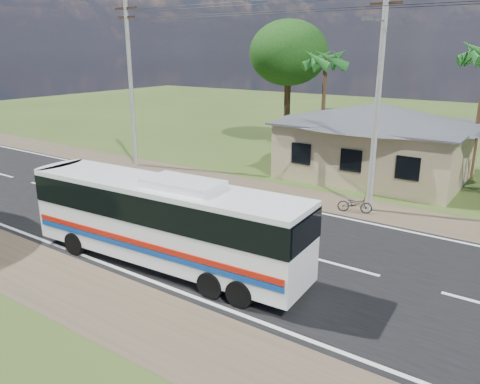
# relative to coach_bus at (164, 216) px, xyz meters

# --- Properties ---
(ground) EXTENTS (120.00, 120.00, 0.00)m
(ground) POSITION_rel_coach_bus_xyz_m (0.83, 3.52, -1.90)
(ground) COLOR #314719
(ground) RESTS_ON ground
(road) EXTENTS (120.00, 16.00, 0.03)m
(road) POSITION_rel_coach_bus_xyz_m (0.83, 3.52, -1.89)
(road) COLOR black
(road) RESTS_ON ground
(house) EXTENTS (12.40, 10.00, 5.00)m
(house) POSITION_rel_coach_bus_xyz_m (1.83, 16.51, 0.74)
(house) COLOR tan
(house) RESTS_ON ground
(utility_poles) EXTENTS (32.80, 2.22, 11.00)m
(utility_poles) POSITION_rel_coach_bus_xyz_m (3.50, 10.00, 3.87)
(utility_poles) COLOR #9E9E99
(utility_poles) RESTS_ON ground
(palm_far) EXTENTS (2.80, 2.80, 7.70)m
(palm_far) POSITION_rel_coach_bus_xyz_m (-3.17, 19.52, 4.78)
(palm_far) COLOR #47301E
(palm_far) RESTS_ON ground
(tree_behind_house) EXTENTS (6.00, 6.00, 9.61)m
(tree_behind_house) POSITION_rel_coach_bus_xyz_m (-7.17, 21.52, 5.22)
(tree_behind_house) COLOR #47301E
(tree_behind_house) RESTS_ON ground
(coach_bus) EXTENTS (10.81, 2.88, 3.32)m
(coach_bus) POSITION_rel_coach_bus_xyz_m (0.00, 0.00, 0.00)
(coach_bus) COLOR white
(coach_bus) RESTS_ON ground
(motorcycle) EXTENTS (1.70, 1.03, 0.84)m
(motorcycle) POSITION_rel_coach_bus_xyz_m (3.41, 9.27, -1.48)
(motorcycle) COLOR black
(motorcycle) RESTS_ON ground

